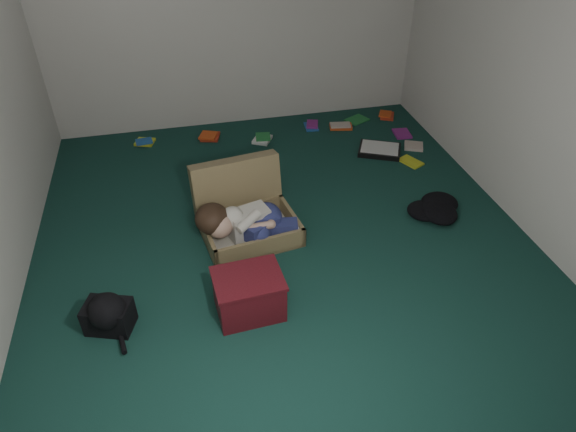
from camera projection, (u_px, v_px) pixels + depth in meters
name	position (u px, v px, depth m)	size (l,w,h in m)	color
floor	(284.00, 239.00, 4.25)	(4.50, 4.50, 0.00)	#133830
wall_back	(234.00, 4.00, 5.22)	(4.50, 4.50, 0.00)	silver
wall_front	(431.00, 354.00, 1.72)	(4.50, 4.50, 0.00)	silver
wall_right	(543.00, 66.00, 3.84)	(4.50, 4.50, 0.00)	silver
suitcase	(245.00, 212.00, 4.28)	(0.86, 0.84, 0.56)	olive
person	(246.00, 222.00, 4.09)	(0.84, 0.40, 0.34)	silver
maroon_bin	(249.00, 294.00, 3.52)	(0.49, 0.40, 0.32)	#4F1017
backpack	(109.00, 315.00, 3.43)	(0.38, 0.30, 0.23)	black
clothing_pile	(436.00, 210.00, 4.45)	(0.45, 0.36, 0.14)	black
paper_tray	(380.00, 150.00, 5.39)	(0.52, 0.47, 0.06)	black
book_scatter	(324.00, 134.00, 5.70)	(3.04, 1.29, 0.02)	#CCD525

